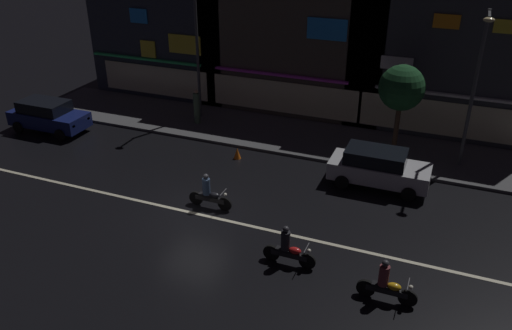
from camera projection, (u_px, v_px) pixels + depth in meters
ground_plane at (193, 213)px, 20.87m from camera, size 140.00×140.00×0.00m
lane_divider_stripe at (193, 213)px, 20.87m from camera, size 26.74×0.16×0.01m
sidewalk_far at (269, 132)px, 28.02m from camera, size 28.15×4.60×0.14m
storefront_left_block at (305, 39)px, 31.49m from camera, size 10.72×7.98×7.45m
storefront_center_block at (182, 36)px, 34.34m from camera, size 9.02×7.54×6.44m
storefront_right_block at (452, 46)px, 28.64m from camera, size 10.00×8.26×8.17m
streetlamp_west at (195, 43)px, 27.93m from camera, size 0.44×1.64×7.21m
streetlamp_mid at (476, 80)px, 22.33m from camera, size 0.44×1.64×7.16m
pedestrian_on_sidewalk at (197, 107)px, 28.63m from camera, size 0.35×0.35×1.94m
street_tree at (402, 88)px, 24.29m from camera, size 2.18×2.18×4.37m
parked_car_near_kerb at (378, 167)px, 22.58m from camera, size 4.30×1.98×1.67m
parked_car_trailing at (48, 115)px, 28.06m from camera, size 4.30×1.98×1.67m
motorcycle_lead at (209, 194)px, 21.00m from camera, size 1.90×0.60×1.52m
motorcycle_following at (288, 249)px, 17.68m from camera, size 1.90×0.60×1.52m
motorcycle_opposite_lane at (386, 284)px, 16.04m from camera, size 1.90×0.60×1.52m
traffic_cone at (237, 153)px, 25.20m from camera, size 0.36×0.36×0.55m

